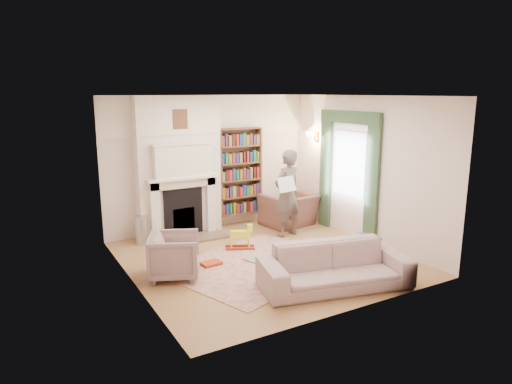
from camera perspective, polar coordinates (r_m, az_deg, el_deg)
floor at (r=8.09m, az=0.88°, el=-8.31°), size 4.50×4.50×0.00m
ceiling at (r=7.57m, az=0.96°, el=11.94°), size 4.50×4.50×0.00m
wall_back at (r=9.68m, az=-5.87°, el=3.66°), size 4.50×0.00×4.50m
wall_front at (r=5.93m, az=12.05°, el=-2.16°), size 4.50×0.00×4.50m
wall_left at (r=6.86m, az=-15.48°, el=-0.35°), size 0.00×4.50×4.50m
wall_right at (r=9.04m, az=13.31°, el=2.77°), size 0.00×4.50×4.50m
fireplace at (r=9.23m, az=-9.63°, el=3.03°), size 1.70×0.58×2.80m
bookcase at (r=9.88m, az=-2.09°, el=2.57°), size 1.00×0.24×1.85m
window at (r=9.32m, az=11.59°, el=3.44°), size 0.02×0.90×1.30m
curtain_left at (r=8.83m, az=14.33°, el=1.17°), size 0.07×0.32×2.40m
curtain_right at (r=9.86m, az=8.71°, el=2.57°), size 0.07×0.32×2.40m
pelmet at (r=9.19m, az=11.63°, el=9.15°), size 0.09×1.70×0.24m
wall_sconce at (r=9.98m, az=6.64°, el=6.80°), size 0.20×0.24×0.24m
rug at (r=7.79m, az=0.07°, el=-9.10°), size 3.28×2.89×0.01m
armchair_reading at (r=9.99m, az=4.13°, el=-2.21°), size 1.20×1.08×0.69m
armchair_left at (r=7.33m, az=-10.15°, el=-7.84°), size 1.01×1.00×0.70m
sofa at (r=6.96m, az=9.86°, el=-9.15°), size 2.38×1.38×0.65m
man_reading at (r=9.13m, az=3.92°, el=-0.15°), size 0.71×0.54×1.76m
newspaper at (r=8.84m, az=3.85°, el=0.97°), size 0.44×0.21×0.29m
coffee_table at (r=7.98m, az=12.48°, el=-7.19°), size 0.73×0.49×0.45m
paraffin_heater at (r=9.04m, az=-14.15°, el=-4.60°), size 0.25×0.25×0.55m
rocking_horse at (r=8.48m, az=-2.02°, el=-5.63°), size 0.58×0.42×0.48m
board_game at (r=7.99m, az=-0.03°, el=-8.37°), size 0.41×0.41×0.03m
game_box_lid at (r=7.80m, az=-5.61°, el=-8.89°), size 0.35×0.25×0.06m
comic_annuals at (r=7.83m, az=4.30°, el=-8.90°), size 0.57×0.64×0.02m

